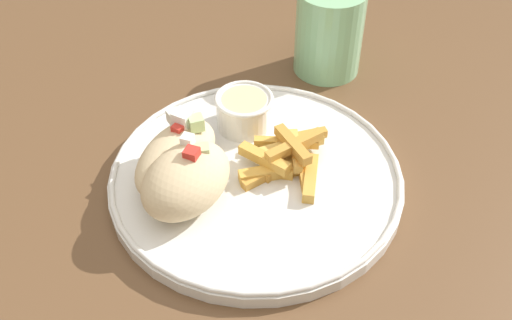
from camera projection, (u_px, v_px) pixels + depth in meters
The scene contains 7 objects.
table at pixel (224, 213), 0.70m from camera, with size 1.15×1.15×0.70m.
plate at pixel (256, 177), 0.63m from camera, with size 0.31×0.31×0.02m.
pita_sandwich_near at pixel (186, 180), 0.58m from camera, with size 0.13×0.11×0.06m.
pita_sandwich_far at pixel (175, 154), 0.61m from camera, with size 0.13×0.12×0.06m.
fries_pile at pixel (288, 158), 0.62m from camera, with size 0.12×0.10×0.03m.
sauce_ramekin at pixel (244, 110), 0.66m from camera, with size 0.07×0.07×0.04m.
water_glass at pixel (329, 35), 0.75m from camera, with size 0.08×0.08×0.11m.
Camera 1 is at (-0.20, -0.42, 1.16)m, focal length 42.00 mm.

